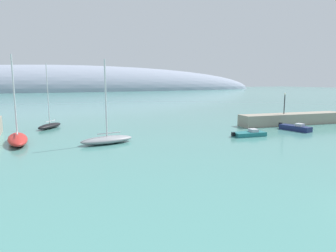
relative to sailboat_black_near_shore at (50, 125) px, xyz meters
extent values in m
cube|color=gray|center=(38.30, -12.97, 0.45)|extent=(19.88, 5.41, 1.89)
ellipsoid|color=#8E99AD|center=(28.20, 183.77, -0.50)|extent=(324.73, 57.54, 38.39)
ellipsoid|color=black|center=(0.00, 0.00, -0.11)|extent=(4.63, 5.46, 0.77)
cylinder|color=silver|center=(0.00, 0.00, 4.92)|extent=(0.13, 0.13, 9.28)
cube|color=silver|center=(0.15, 0.20, 0.63)|extent=(1.58, 2.08, 0.10)
ellipsoid|color=gray|center=(5.54, -15.17, -0.06)|extent=(6.64, 3.15, 0.89)
cylinder|color=silver|center=(5.54, -15.17, 4.90)|extent=(0.19, 0.19, 9.02)
cube|color=silver|center=(5.82, -15.14, 0.74)|extent=(2.87, 0.47, 0.10)
ellipsoid|color=red|center=(-4.17, -10.76, 0.04)|extent=(2.57, 7.92, 1.08)
cylinder|color=silver|center=(-4.17, -10.76, 5.29)|extent=(0.17, 0.17, 9.40)
cube|color=silver|center=(-4.15, -11.11, 0.94)|extent=(0.29, 3.52, 0.10)
cube|color=navy|center=(33.52, -17.95, -0.12)|extent=(2.22, 4.83, 0.76)
cube|color=black|center=(33.12, -15.41, 0.07)|extent=(0.42, 0.49, 0.68)
cube|color=#B2B7C1|center=(33.63, -18.64, 0.46)|extent=(1.07, 1.24, 0.40)
cube|color=#1E6B70|center=(24.19, -18.57, -0.22)|extent=(4.61, 2.35, 0.56)
cube|color=black|center=(21.74, -18.29, -0.08)|extent=(0.48, 0.41, 0.50)
cube|color=#B2B7C1|center=(24.84, -18.65, 0.26)|extent=(1.18, 1.23, 0.40)
cylinder|color=black|center=(36.45, -12.81, 2.98)|extent=(0.16, 0.16, 3.18)
sphere|color=#EAEACC|center=(36.45, -12.81, 4.75)|extent=(0.36, 0.36, 0.36)
camera|label=1|loc=(-2.41, -49.56, 6.91)|focal=31.44mm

